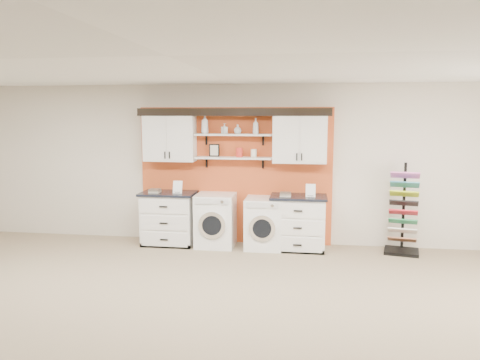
% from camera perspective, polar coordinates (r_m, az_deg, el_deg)
% --- Properties ---
extents(floor, '(10.00, 10.00, 0.00)m').
position_cam_1_polar(floor, '(4.91, -8.16, -19.79)').
color(floor, '#85755A').
rests_on(floor, ground).
extents(ceiling, '(10.00, 10.00, 0.00)m').
position_cam_1_polar(ceiling, '(4.37, -8.92, 14.73)').
color(ceiling, white).
rests_on(ceiling, wall_back).
extents(wall_back, '(10.00, 0.00, 10.00)m').
position_cam_1_polar(wall_back, '(8.30, -0.56, 1.94)').
color(wall_back, beige).
rests_on(wall_back, floor).
extents(accent_panel, '(3.40, 0.07, 2.40)m').
position_cam_1_polar(accent_panel, '(8.29, -0.60, 0.54)').
color(accent_panel, '#BD4A20').
rests_on(accent_panel, wall_back).
extents(upper_cabinet_left, '(0.90, 0.35, 0.84)m').
position_cam_1_polar(upper_cabinet_left, '(8.31, -8.55, 5.19)').
color(upper_cabinet_left, white).
rests_on(upper_cabinet_left, wall_back).
extents(upper_cabinet_right, '(0.90, 0.35, 0.84)m').
position_cam_1_polar(upper_cabinet_right, '(7.96, 7.30, 5.09)').
color(upper_cabinet_right, white).
rests_on(upper_cabinet_right, wall_back).
extents(shelf_lower, '(1.32, 0.28, 0.03)m').
position_cam_1_polar(shelf_lower, '(8.09, -0.78, 2.71)').
color(shelf_lower, white).
rests_on(shelf_lower, wall_back).
extents(shelf_upper, '(1.32, 0.28, 0.03)m').
position_cam_1_polar(shelf_upper, '(8.06, -0.79, 5.54)').
color(shelf_upper, white).
rests_on(shelf_upper, wall_back).
extents(crown_molding, '(3.30, 0.41, 0.13)m').
position_cam_1_polar(crown_molding, '(8.06, -0.78, 8.37)').
color(crown_molding, black).
rests_on(crown_molding, wall_back).
extents(picture_frame, '(0.18, 0.02, 0.22)m').
position_cam_1_polar(picture_frame, '(8.18, -3.16, 3.64)').
color(picture_frame, black).
rests_on(picture_frame, shelf_lower).
extents(canister_red, '(0.11, 0.11, 0.16)m').
position_cam_1_polar(canister_red, '(8.06, -0.08, 3.37)').
color(canister_red, red).
rests_on(canister_red, shelf_lower).
extents(canister_cream, '(0.10, 0.10, 0.14)m').
position_cam_1_polar(canister_cream, '(8.03, 1.69, 3.28)').
color(canister_cream, silver).
rests_on(canister_cream, shelf_lower).
extents(base_cabinet_left, '(0.95, 0.66, 0.93)m').
position_cam_1_polar(base_cabinet_left, '(8.35, -8.65, -4.61)').
color(base_cabinet_left, white).
rests_on(base_cabinet_left, floor).
extents(base_cabinet_right, '(0.94, 0.66, 0.92)m').
position_cam_1_polar(base_cabinet_right, '(8.00, 7.10, -5.16)').
color(base_cabinet_right, white).
rests_on(base_cabinet_right, floor).
extents(washer, '(0.65, 0.71, 0.91)m').
position_cam_1_polar(washer, '(8.15, -2.97, -4.90)').
color(washer, white).
rests_on(washer, floor).
extents(dryer, '(0.62, 0.71, 0.87)m').
position_cam_1_polar(dryer, '(8.04, 2.94, -5.25)').
color(dryer, white).
rests_on(dryer, floor).
extents(sample_rack, '(0.62, 0.55, 1.49)m').
position_cam_1_polar(sample_rack, '(8.18, 19.22, -5.06)').
color(sample_rack, black).
rests_on(sample_rack, floor).
extents(soap_bottle_a, '(0.17, 0.17, 0.33)m').
position_cam_1_polar(soap_bottle_a, '(8.15, -4.31, 6.80)').
color(soap_bottle_a, silver).
rests_on(soap_bottle_a, shelf_upper).
extents(soap_bottle_b, '(0.11, 0.11, 0.18)m').
position_cam_1_polar(soap_bottle_b, '(8.08, -1.91, 6.29)').
color(soap_bottle_b, silver).
rests_on(soap_bottle_b, shelf_upper).
extents(soap_bottle_c, '(0.18, 0.18, 0.16)m').
position_cam_1_polar(soap_bottle_c, '(8.04, -0.29, 6.22)').
color(soap_bottle_c, silver).
rests_on(soap_bottle_c, shelf_upper).
extents(soap_bottle_d, '(0.12, 0.12, 0.27)m').
position_cam_1_polar(soap_bottle_d, '(8.00, 1.92, 6.58)').
color(soap_bottle_d, silver).
rests_on(soap_bottle_d, shelf_upper).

